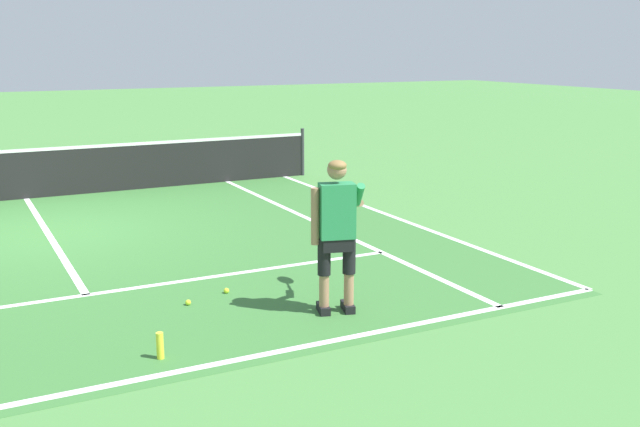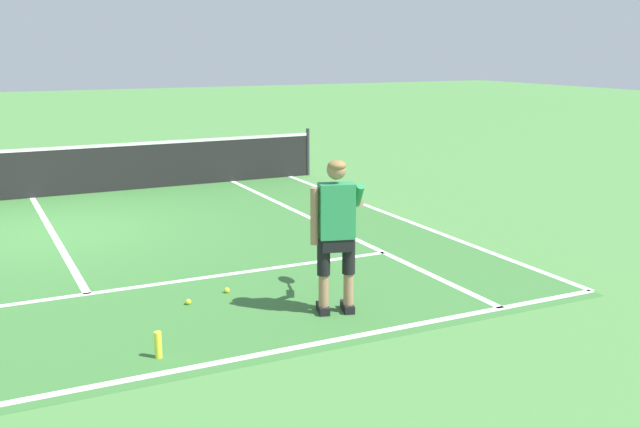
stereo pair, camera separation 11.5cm
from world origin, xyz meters
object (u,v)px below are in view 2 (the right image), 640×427
(tennis_ball_by_baseline, at_px, (227,290))
(tennis_player, at_px, (336,226))
(water_bottle, at_px, (158,345))
(tennis_ball_near_feet, at_px, (188,302))

(tennis_ball_by_baseline, bearing_deg, tennis_player, -53.02)
(tennis_player, xyz_separation_m, water_bottle, (-2.09, -0.36, -0.86))
(tennis_ball_by_baseline, xyz_separation_m, water_bottle, (-1.21, -1.52, 0.10))
(tennis_ball_near_feet, height_order, water_bottle, water_bottle)
(tennis_ball_by_baseline, relative_size, water_bottle, 0.25)
(tennis_ball_near_feet, xyz_separation_m, tennis_ball_by_baseline, (0.53, 0.20, 0.00))
(tennis_player, height_order, water_bottle, tennis_player)
(tennis_ball_by_baseline, bearing_deg, tennis_ball_near_feet, -159.60)
(tennis_player, distance_m, tennis_ball_near_feet, 1.95)
(tennis_ball_near_feet, xyz_separation_m, water_bottle, (-0.68, -1.32, 0.10))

